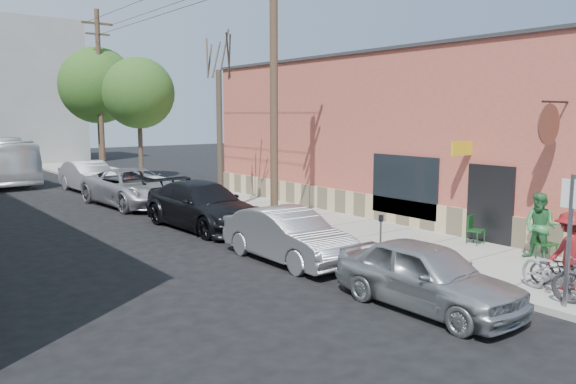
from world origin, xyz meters
TOP-DOWN VIEW (x-y plane):
  - ground at (0.00, 0.00)m, footprint 120.00×120.00m
  - sidewalk at (4.25, 11.00)m, footprint 4.50×58.00m
  - cafe_building at (8.99, 4.99)m, footprint 6.60×20.20m
  - sign_post at (2.35, -5.44)m, footprint 0.07×0.45m
  - parking_meter_near at (2.25, -0.30)m, footprint 0.14×0.14m
  - parking_meter_far at (2.25, 10.03)m, footprint 0.14×0.14m
  - utility_pole_near at (2.39, 4.99)m, footprint 3.57×0.28m
  - utility_pole_far at (2.45, 22.08)m, footprint 1.80×0.28m
  - tree_bare at (2.80, 9.25)m, footprint 0.24×0.24m
  - tree_leafy_mid at (2.80, 17.35)m, footprint 3.71×3.71m
  - tree_leafy_far at (2.80, 23.45)m, footprint 4.58×4.58m
  - patio_chair_a at (5.91, -0.90)m, footprint 0.62×0.62m
  - patio_chair_b at (5.88, -3.19)m, footprint 0.56×0.56m
  - patron_green at (5.62, -3.10)m, footprint 0.74×0.94m
  - cyclist at (3.59, -4.88)m, footprint 1.33×1.01m
  - cyclist_bike at (3.59, -4.88)m, footprint 0.89×1.75m
  - parked_bike_b at (2.90, -4.97)m, footprint 1.27×2.12m
  - car_0 at (0.30, -3.45)m, footprint 1.77×4.34m
  - car_1 at (0.35, 1.50)m, footprint 1.62×4.57m
  - car_2 at (0.80, 7.18)m, footprint 2.64×5.91m
  - car_3 at (0.79, 13.63)m, footprint 3.19×6.27m
  - car_4 at (0.80, 19.70)m, footprint 1.93×5.09m

SIDE VIEW (x-z plane):
  - ground at x=0.00m, z-range 0.00..0.00m
  - sidewalk at x=4.25m, z-range 0.00..0.15m
  - cyclist_bike at x=3.59m, z-range 0.15..1.03m
  - patio_chair_a at x=5.91m, z-range 0.15..1.03m
  - patio_chair_b at x=5.88m, z-range 0.15..1.03m
  - parked_bike_b at x=2.90m, z-range 0.15..1.20m
  - car_0 at x=0.30m, z-range 0.00..1.47m
  - car_1 at x=0.35m, z-range 0.00..1.50m
  - car_4 at x=0.80m, z-range 0.00..1.66m
  - car_2 at x=0.80m, z-range 0.00..1.68m
  - car_3 at x=0.79m, z-range 0.00..1.70m
  - parking_meter_near at x=2.25m, z-range 0.36..1.60m
  - parking_meter_far at x=2.25m, z-range 0.36..1.60m
  - cyclist at x=3.59m, z-range 0.15..1.97m
  - patron_green at x=5.62m, z-range 0.15..2.03m
  - sign_post at x=2.35m, z-range 0.43..3.23m
  - tree_bare at x=2.80m, z-range 0.15..5.96m
  - cafe_building at x=8.99m, z-range 0.00..6.61m
  - tree_leafy_mid at x=2.80m, z-range 1.77..8.75m
  - utility_pole_far at x=2.45m, z-range 0.34..10.34m
  - utility_pole_near at x=2.39m, z-range 0.41..10.41m
  - tree_leafy_far at x=2.80m, z-range 1.88..9.93m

